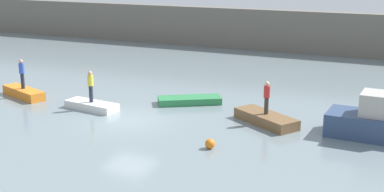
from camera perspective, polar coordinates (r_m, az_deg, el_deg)
ground_plane at (r=27.19m, az=-6.94°, el=-2.71°), size 120.00×120.00×0.00m
embankment_wall at (r=47.82m, az=7.51°, el=7.21°), size 80.00×1.20×3.71m
rowboat_orange at (r=33.09m, az=-17.98°, el=0.34°), size 3.63×2.13×0.53m
rowboat_white at (r=29.50m, az=-10.95°, el=-1.04°), size 3.27×1.49×0.41m
rowboat_green at (r=30.09m, az=-0.28°, el=-0.47°), size 3.73×2.95×0.39m
rowboat_brown at (r=26.72m, az=8.10°, el=-2.49°), size 3.76×3.04×0.52m
person_red_shirt at (r=26.38m, az=8.20°, el=0.01°), size 0.32×0.32×1.70m
person_blue_shirt at (r=32.81m, az=-18.16°, el=2.48°), size 0.32×0.32×1.79m
person_yellow_shirt at (r=29.20m, az=-11.07°, el=1.22°), size 0.32×0.32×1.77m
mooring_buoy at (r=23.10m, az=1.98°, el=-5.26°), size 0.45×0.45×0.45m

